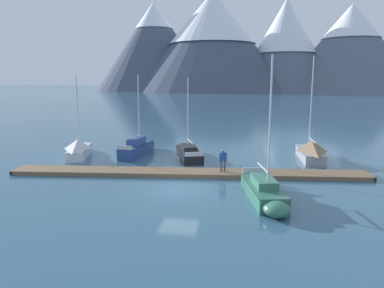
{
  "coord_description": "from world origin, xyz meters",
  "views": [
    {
      "loc": [
        4.15,
        -22.41,
        7.21
      ],
      "look_at": [
        0.0,
        6.0,
        2.0
      ],
      "focal_mm": 34.04,
      "sensor_mm": 36.0,
      "label": 1
    }
  ],
  "objects": [
    {
      "name": "dock",
      "position": [
        0.0,
        4.0,
        0.15
      ],
      "size": [
        26.91,
        4.34,
        0.3
      ],
      "color": "brown",
      "rests_on": "ground"
    },
    {
      "name": "mountain_shoulder_ridge",
      "position": [
        26.2,
        197.99,
        27.9
      ],
      "size": [
        56.25,
        56.25,
        51.9
      ],
      "color": "slate",
      "rests_on": "ground"
    },
    {
      "name": "sailboat_second_berth",
      "position": [
        -5.85,
        10.72,
        0.68
      ],
      "size": [
        2.04,
        6.89,
        7.52
      ],
      "color": "navy",
      "rests_on": "ground"
    },
    {
      "name": "sailboat_nearest_berth",
      "position": [
        -11.04,
        8.98,
        0.81
      ],
      "size": [
        3.04,
        6.36,
        7.43
      ],
      "color": "silver",
      "rests_on": "ground"
    },
    {
      "name": "mountain_east_summit",
      "position": [
        61.31,
        197.6,
        24.7
      ],
      "size": [
        76.38,
        76.38,
        47.61
      ],
      "color": "slate",
      "rests_on": "ground"
    },
    {
      "name": "sailboat_mid_dock_port",
      "position": [
        -1.01,
        10.27,
        0.49
      ],
      "size": [
        3.67,
        7.28,
        7.27
      ],
      "color": "black",
      "rests_on": "ground"
    },
    {
      "name": "sailboat_mid_dock_starboard",
      "position": [
        5.43,
        -1.31,
        0.57
      ],
      "size": [
        2.78,
        6.8,
        8.47
      ],
      "color": "#336B56",
      "rests_on": "ground"
    },
    {
      "name": "mountain_central_massif",
      "position": [
        -15.56,
        193.99,
        29.59
      ],
      "size": [
        91.0,
        91.0,
        55.61
      ],
      "color": "#424C60",
      "rests_on": "ground"
    },
    {
      "name": "sailboat_far_berth",
      "position": [
        10.01,
        10.75,
        0.88
      ],
      "size": [
        2.0,
        6.73,
        9.12
      ],
      "color": "#93939E",
      "rests_on": "ground"
    },
    {
      "name": "mountain_west_summit",
      "position": [
        -51.47,
        201.15,
        26.98
      ],
      "size": [
        71.82,
        71.82,
        52.87
      ],
      "color": "#424C60",
      "rests_on": "ground"
    },
    {
      "name": "person_on_dock",
      "position": [
        2.61,
        4.15,
        1.26
      ],
      "size": [
        0.56,
        0.33,
        1.69
      ],
      "color": "#384256",
      "rests_on": "dock"
    },
    {
      "name": "ground_plane",
      "position": [
        0.0,
        0.0,
        0.0
      ],
      "size": [
        700.0,
        700.0,
        0.0
      ],
      "primitive_type": "plane",
      "color": "#335B75"
    }
  ]
}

